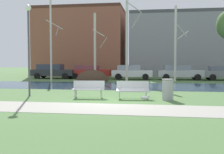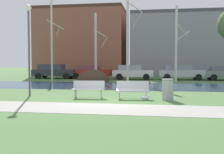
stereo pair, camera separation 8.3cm
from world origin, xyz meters
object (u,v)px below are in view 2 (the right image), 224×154
Objects in this scene: trash_bin at (168,89)px; streetlamp at (29,35)px; seagull at (145,98)px; parked_hatch_third_white at (132,72)px; bench_left at (89,89)px; parked_van_nearest_dark at (54,71)px; bench_right at (133,89)px; parked_wagon_fourth_silver at (181,72)px; parked_sedan_second_red at (90,71)px.

streetlamp is (-7.22, 0.42, 2.75)m from trash_bin.
seagull is 0.10× the size of streetlamp.
parked_hatch_third_white is at bearing 101.07° from trash_bin.
parked_van_nearest_dark is (-7.63, 15.17, 0.34)m from bench_left.
streetlamp is at bearing 176.66° from trash_bin.
bench_right is (2.24, 0.00, 0.00)m from bench_left.
parked_hatch_third_white is 4.91m from parked_wagon_fourth_silver.
trash_bin is at bearing -78.93° from parked_hatch_third_white.
parked_hatch_third_white is (-1.91, 15.36, 0.65)m from seagull.
parked_sedan_second_red is 9.55m from parked_wagon_fourth_silver.
streetlamp is at bearing -106.14° from parked_hatch_third_white.
seagull is 0.11× the size of parked_hatch_third_white.
parked_sedan_second_red is at bearing 91.35° from streetlamp.
parked_hatch_third_white is at bearing -8.39° from parked_sedan_second_red.
bench_left is 0.36× the size of parked_wagon_fourth_silver.
bench_right is at bearing 173.58° from trash_bin.
parked_wagon_fourth_silver reaches higher than bench_right.
bench_left is at bearing -63.31° from parked_van_nearest_dark.
streetlamp reaches higher than parked_sedan_second_red.
trash_bin is at bearing -3.34° from streetlamp.
parked_wagon_fourth_silver reaches higher than seagull.
parked_van_nearest_dark is at bearing 116.69° from bench_left.
seagull is at bearing -82.93° from parked_hatch_third_white.
trash_bin is 19.23m from parked_van_nearest_dark.
bench_left is 16.06m from parked_sedan_second_red.
parked_wagon_fourth_silver reaches higher than trash_bin.
seagull is at bearing -67.85° from parked_sedan_second_red.
bench_left is 16.12m from parked_wagon_fourth_silver.
trash_bin is 17.55m from parked_sedan_second_red.
streetlamp reaches higher than seagull.
streetlamp is 1.16× the size of parked_hatch_third_white.
parked_sedan_second_red is at bearing 115.61° from trash_bin.
parked_hatch_third_white is at bearing 86.27° from bench_left.
parked_hatch_third_white reaches higher than parked_wagon_fourth_silver.
parked_van_nearest_dark is 1.12× the size of parked_hatch_third_white.
bench_left is 3.94m from trash_bin.
trash_bin reaches higher than bench_right.
bench_left is 2.93m from seagull.
parked_sedan_second_red is (-0.36, 15.40, -2.50)m from streetlamp.
trash_bin is (3.94, -0.19, 0.05)m from bench_left.
parked_hatch_third_white is (8.60, -0.22, -0.03)m from parked_van_nearest_dark.
parked_van_nearest_dark is at bearing 126.97° from trash_bin.
streetlamp reaches higher than parked_hatch_third_white.
seagull is at bearing -56.01° from parked_van_nearest_dark.
parked_van_nearest_dark is at bearing 179.31° from parked_wagon_fourth_silver.
seagull is 6.95m from streetlamp.
parked_van_nearest_dark is at bearing 178.52° from parked_hatch_third_white.
parked_wagon_fourth_silver is at bearing 58.18° from streetlamp.
parked_sedan_second_red is (3.98, 0.46, -0.04)m from parked_van_nearest_dark.
bench_left and bench_right have the same top height.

